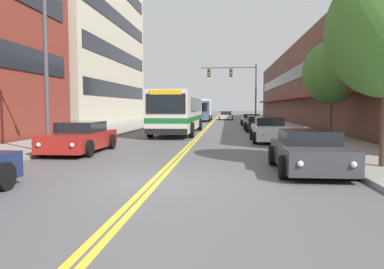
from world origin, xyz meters
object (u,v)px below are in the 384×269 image
object	(u,v)px
car_silver_parked_left_far	(169,120)
traffic_signal_mast	(237,81)
car_white_parked_right_end	(269,130)
city_bus	(179,110)
car_charcoal_parked_right_far	(258,124)
fire_hydrant	(306,134)
car_champagne_moving_lead	(226,116)
box_truck	(201,110)
street_lamp_left_near	(52,42)
car_red_parked_left_near	(80,138)
car_dark_grey_parked_right_foreground	(309,152)
car_beige_parked_right_mid	(251,120)
street_tree_right_mid	(332,72)

from	to	relation	value
car_silver_parked_left_far	traffic_signal_mast	bearing A→B (deg)	32.20
car_white_parked_right_end	city_bus	bearing A→B (deg)	133.13
car_charcoal_parked_right_far	traffic_signal_mast	xyz separation A→B (m)	(-1.38, 13.53, 4.32)
city_bus	car_white_parked_right_end	size ratio (longest dim) A/B	2.77
car_charcoal_parked_right_far	fire_hydrant	bearing A→B (deg)	-82.11
car_champagne_moving_lead	traffic_signal_mast	xyz separation A→B (m)	(1.32, -12.46, 4.30)
car_silver_parked_left_far	fire_hydrant	size ratio (longest dim) A/B	5.53
box_truck	street_lamp_left_near	world-z (taller)	street_lamp_left_near
car_red_parked_left_near	car_silver_parked_left_far	size ratio (longest dim) A/B	1.04
car_white_parked_right_end	car_red_parked_left_near	bearing A→B (deg)	-146.68
street_lamp_left_near	city_bus	bearing A→B (deg)	75.82
traffic_signal_mast	car_white_parked_right_end	bearing A→B (deg)	-86.93
car_red_parked_left_near	car_silver_parked_left_far	bearing A→B (deg)	89.72
car_white_parked_right_end	street_lamp_left_near	distance (m)	12.24
city_bus	car_charcoal_parked_right_far	distance (m)	6.89
car_dark_grey_parked_right_foreground	fire_hydrant	xyz separation A→B (m)	(1.55, 8.07, -0.04)
street_lamp_left_near	car_red_parked_left_near	bearing A→B (deg)	64.14
car_red_parked_left_near	city_bus	bearing A→B (deg)	77.08
street_lamp_left_near	fire_hydrant	xyz separation A→B (m)	(10.99, 5.28, -3.97)
car_dark_grey_parked_right_foreground	traffic_signal_mast	world-z (taller)	traffic_signal_mast
fire_hydrant	car_beige_parked_right_mid	bearing A→B (deg)	94.31
street_lamp_left_near	street_tree_right_mid	world-z (taller)	street_lamp_left_near
car_champagne_moving_lead	traffic_signal_mast	world-z (taller)	traffic_signal_mast
car_white_parked_right_end	car_silver_parked_left_far	bearing A→B (deg)	115.26
car_red_parked_left_near	car_beige_parked_right_mid	xyz separation A→B (m)	(8.88, 24.14, -0.06)
street_lamp_left_near	car_silver_parked_left_far	bearing A→B (deg)	88.39
car_charcoal_parked_right_far	traffic_signal_mast	size ratio (longest dim) A/B	0.71
car_dark_grey_parked_right_foreground	car_charcoal_parked_right_far	distance (m)	19.07
car_beige_parked_right_mid	car_charcoal_parked_right_far	bearing A→B (deg)	-90.07
car_dark_grey_parked_right_foreground	street_tree_right_mid	bearing A→B (deg)	72.03
car_dark_grey_parked_right_foreground	fire_hydrant	bearing A→B (deg)	79.13
city_bus	street_tree_right_mid	size ratio (longest dim) A/B	2.13
car_charcoal_parked_right_far	car_champagne_moving_lead	xyz separation A→B (m)	(-2.70, 25.99, 0.02)
car_beige_parked_right_mid	car_white_parked_right_end	world-z (taller)	car_white_parked_right_end
city_bus	car_charcoal_parked_right_far	world-z (taller)	city_bus
city_bus	street_lamp_left_near	xyz separation A→B (m)	(-3.36, -13.29, 2.81)
car_silver_parked_left_far	car_charcoal_parked_right_far	xyz separation A→B (m)	(8.76, -8.89, -0.02)
car_silver_parked_left_far	street_lamp_left_near	xyz separation A→B (m)	(-0.71, -25.16, 3.92)
car_red_parked_left_near	car_white_parked_right_end	size ratio (longest dim) A/B	1.11
traffic_signal_mast	street_tree_right_mid	world-z (taller)	traffic_signal_mast
car_silver_parked_left_far	fire_hydrant	bearing A→B (deg)	-62.66
car_charcoal_parked_right_far	traffic_signal_mast	world-z (taller)	traffic_signal_mast
car_silver_parked_left_far	car_dark_grey_parked_right_foreground	size ratio (longest dim) A/B	1.12
car_dark_grey_parked_right_foreground	car_beige_parked_right_mid	distance (m)	28.15
city_bus	car_champagne_moving_lead	size ratio (longest dim) A/B	2.59
car_red_parked_left_near	car_silver_parked_left_far	distance (m)	23.95
car_charcoal_parked_right_far	car_silver_parked_left_far	bearing A→B (deg)	134.56
car_silver_parked_left_far	car_charcoal_parked_right_far	world-z (taller)	car_silver_parked_left_far
traffic_signal_mast	city_bus	bearing A→B (deg)	-105.94
car_charcoal_parked_right_far	street_tree_right_mid	world-z (taller)	street_tree_right_mid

